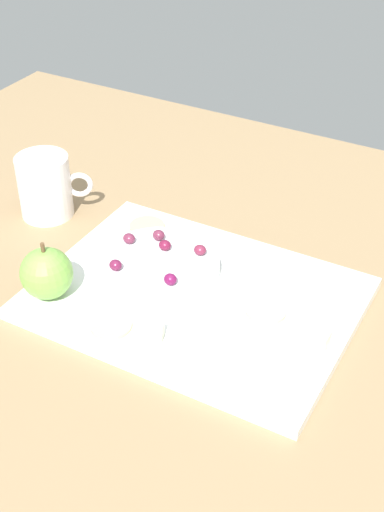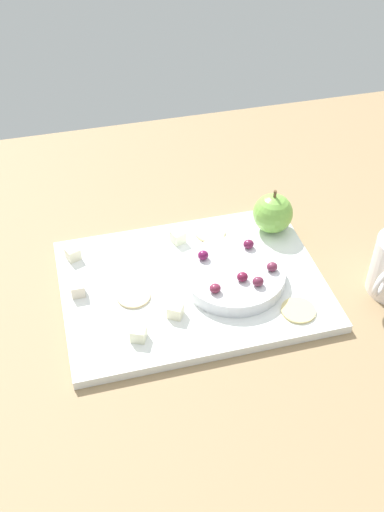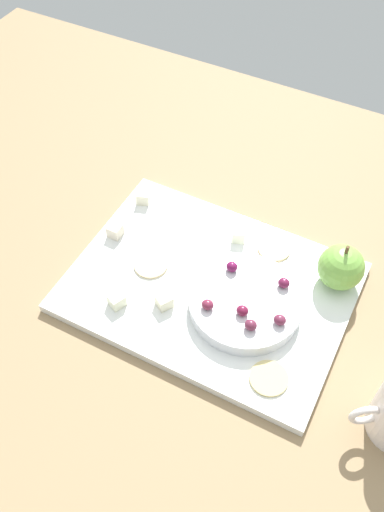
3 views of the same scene
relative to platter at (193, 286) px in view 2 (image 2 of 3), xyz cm
name	(u,v)px [view 2 (image 2 of 3)]	position (x,y,z in cm)	size (l,w,h in cm)	color
table	(162,303)	(4.79, -0.19, -2.81)	(143.96, 104.10, 4.17)	#8E7350
platter	(193,286)	(0.00, 0.00, 0.00)	(39.27, 28.80, 1.45)	white
serving_dish	(233,275)	(-6.05, 1.15, 1.81)	(15.63, 15.63, 2.18)	silver
apple_whole	(273,213)	(-15.98, -9.10, 4.02)	(6.58, 6.58, 6.58)	#76B446
apple_stem	(275,194)	(-15.98, -9.10, 7.91)	(0.50, 0.50, 1.20)	brown
cheese_cube_0	(176,311)	(4.06, 5.99, 1.73)	(2.02, 2.02, 2.02)	#F5EEC7
cheese_cube_1	(78,289)	(17.05, -1.81, 1.73)	(2.02, 2.02, 2.02)	#F0E1C6
cheese_cube_2	(178,237)	(-0.13, -9.81, 1.73)	(2.02, 2.02, 2.02)	#EDEFCB
cheese_cube_3	(138,334)	(9.97, 8.92, 1.73)	(2.02, 2.02, 2.02)	#EFEEC9
cheese_cube_4	(73,253)	(16.87, -10.00, 1.73)	(2.02, 2.02, 2.02)	#F4EDCB
cracker_0	(210,233)	(-5.75, -10.47, 0.93)	(5.03, 5.03, 0.40)	#E5C189
cracker_1	(134,296)	(9.22, 0.84, 0.93)	(5.03, 5.03, 0.40)	beige
cracker_2	(298,310)	(-13.24, 9.68, 0.93)	(5.03, 5.03, 0.40)	#D5C17D
grape_0	(272,267)	(-11.56, 2.65, 3.60)	(1.67, 1.50, 1.39)	maroon
grape_1	(203,255)	(-2.29, -2.38, 3.64)	(1.67, 1.50, 1.49)	#691443
grape_2	(258,282)	(-8.49, 5.15, 3.64)	(1.67, 1.50, 1.47)	maroon
grape_3	(215,288)	(-2.08, 4.89, 3.59)	(1.67, 1.50, 1.37)	maroon
grape_4	(249,244)	(-9.81, -3.15, 3.61)	(1.67, 1.50, 1.42)	maroon
grape_5	(242,277)	(-6.60, 3.60, 3.60)	(1.67, 1.50, 1.39)	maroon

